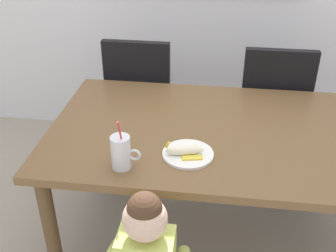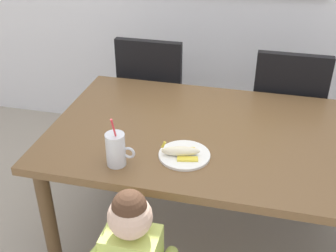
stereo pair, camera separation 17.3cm
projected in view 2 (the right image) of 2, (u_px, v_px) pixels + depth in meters
The scene contains 7 objects.
ground_plane at pixel (202, 239), 2.41m from camera, with size 24.00×24.00×0.00m, color #9E9384.
dining_table at pixel (207, 146), 2.08m from camera, with size 1.55×1.00×0.74m.
dining_chair_left at pixel (154, 95), 2.82m from camera, with size 0.44×0.45×0.96m.
dining_chair_right at pixel (285, 111), 2.62m from camera, with size 0.44×0.45×0.96m.
milk_cup at pixel (116, 151), 1.76m from camera, with size 0.13×0.09×0.25m.
snack_plate at pixel (184, 155), 1.84m from camera, with size 0.23×0.23×0.01m, color white.
peeled_banana at pixel (181, 151), 1.82m from camera, with size 0.18×0.12×0.07m.
Camera 2 is at (0.22, -1.73, 1.79)m, focal length 44.43 mm.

